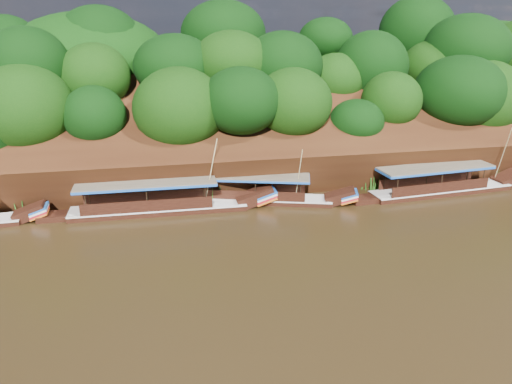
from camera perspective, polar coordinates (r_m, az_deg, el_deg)
ground at (r=33.84m, az=8.23°, el=-5.88°), size 160.00×160.00×0.00m
riverbank at (r=53.97m, az=0.34°, el=6.19°), size 120.00×30.06×19.40m
boat_0 at (r=45.87m, az=21.18°, el=0.63°), size 15.21×3.50×6.19m
boat_1 at (r=40.56m, az=1.93°, el=-0.49°), size 12.87×5.37×5.07m
boat_2 at (r=39.24m, az=-9.84°, el=-1.39°), size 15.95×2.69×5.99m
reeds at (r=41.23m, az=-1.23°, el=0.40°), size 50.10×2.55×1.97m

